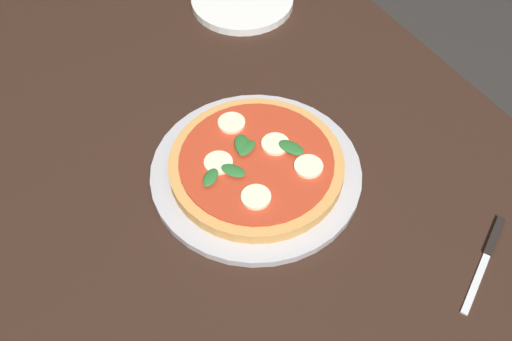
{
  "coord_description": "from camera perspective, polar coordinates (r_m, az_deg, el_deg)",
  "views": [
    {
      "loc": [
        -0.32,
        0.22,
        1.45
      ],
      "look_at": [
        0.12,
        -0.05,
        0.79
      ],
      "focal_mm": 41.3,
      "sensor_mm": 36.0,
      "label": 1
    }
  ],
  "objects": [
    {
      "name": "dining_table",
      "position": [
        0.87,
        1.32,
        -11.22
      ],
      "size": [
        1.46,
        0.89,
        0.78
      ],
      "color": "black",
      "rests_on": "ground_plane"
    },
    {
      "name": "plate_white",
      "position": [
        1.13,
        -1.33,
        16.13
      ],
      "size": [
        0.19,
        0.19,
        0.01
      ],
      "primitive_type": "cylinder",
      "color": "white",
      "rests_on": "dining_table"
    },
    {
      "name": "pizza",
      "position": [
        0.83,
        0.03,
        0.61
      ],
      "size": [
        0.25,
        0.25,
        0.03
      ],
      "color": "tan",
      "rests_on": "serving_tray"
    },
    {
      "name": "serving_tray",
      "position": [
        0.84,
        -0.0,
        -0.17
      ],
      "size": [
        0.3,
        0.3,
        0.01
      ],
      "primitive_type": "cylinder",
      "color": "#B2B2B7",
      "rests_on": "dining_table"
    },
    {
      "name": "knife",
      "position": [
        0.83,
        21.59,
        -7.28
      ],
      "size": [
        0.08,
        0.14,
        0.01
      ],
      "color": "black",
      "rests_on": "dining_table"
    }
  ]
}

